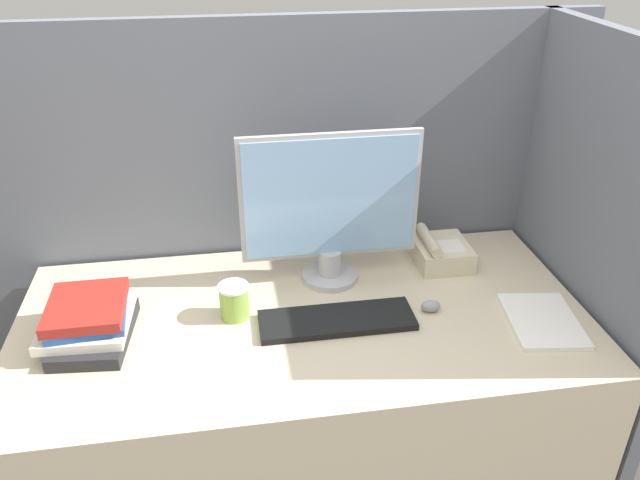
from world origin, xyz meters
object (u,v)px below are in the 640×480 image
at_px(keyboard, 337,320).
at_px(coffee_cup, 234,301).
at_px(desk_telephone, 440,252).
at_px(mouse, 431,306).
at_px(monitor, 330,210).
at_px(book_stack, 90,321).

distance_m(keyboard, coffee_cup, 0.30).
distance_m(keyboard, desk_telephone, 0.49).
height_order(mouse, coffee_cup, coffee_cup).
height_order(mouse, desk_telephone, desk_telephone).
distance_m(monitor, keyboard, 0.33).
bearing_deg(monitor, book_stack, -164.12).
xyz_separation_m(coffee_cup, desk_telephone, (0.68, 0.20, -0.01)).
relative_size(book_stack, desk_telephone, 1.56).
relative_size(mouse, coffee_cup, 0.55).
height_order(monitor, keyboard, monitor).
bearing_deg(monitor, coffee_cup, -152.34).
relative_size(keyboard, desk_telephone, 2.33).
xyz_separation_m(monitor, desk_telephone, (0.38, 0.04, -0.20)).
xyz_separation_m(monitor, mouse, (0.26, -0.23, -0.22)).
xyz_separation_m(keyboard, mouse, (0.28, 0.01, 0.01)).
distance_m(monitor, coffee_cup, 0.39).
bearing_deg(book_stack, monitor, 15.88).
bearing_deg(monitor, mouse, -40.88).
xyz_separation_m(keyboard, book_stack, (-0.68, 0.04, 0.05)).
relative_size(coffee_cup, desk_telephone, 0.56).
bearing_deg(book_stack, keyboard, -3.51).
bearing_deg(keyboard, monitor, 84.93).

